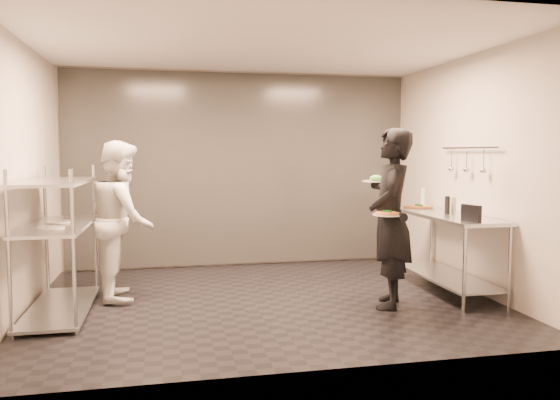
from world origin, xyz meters
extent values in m
cube|color=black|center=(0.00, 0.00, 0.00)|extent=(5.00, 4.00, 0.00)
cube|color=silver|center=(0.00, 0.00, 2.80)|extent=(5.00, 4.00, 0.00)
cube|color=#B3ACA0|center=(0.00, 2.00, 1.40)|extent=(5.00, 0.00, 2.80)
cube|color=#B3ACA0|center=(0.00, -2.00, 1.40)|extent=(5.00, 0.00, 2.80)
cube|color=#B3ACA0|center=(-2.50, 0.00, 1.40)|extent=(0.00, 4.00, 2.80)
cube|color=#B3ACA0|center=(2.50, 0.00, 1.40)|extent=(0.00, 4.00, 2.80)
cube|color=white|center=(0.00, 1.97, 1.40)|extent=(4.90, 0.04, 2.74)
cylinder|color=#AEB0B5|center=(-2.42, -0.77, 0.75)|extent=(0.04, 0.04, 1.50)
cylinder|color=#AEB0B5|center=(-2.42, 0.77, 0.75)|extent=(0.04, 0.04, 1.50)
cylinder|color=#AEB0B5|center=(-1.88, -0.77, 0.75)|extent=(0.04, 0.04, 1.50)
cylinder|color=#AEB0B5|center=(-1.88, 0.77, 0.75)|extent=(0.04, 0.04, 1.50)
cube|color=#B4B9BE|center=(-2.15, 0.00, 0.05)|extent=(0.60, 1.60, 0.03)
cube|color=#B4B9BE|center=(-2.15, 0.00, 0.90)|extent=(0.60, 1.60, 0.03)
cube|color=#B4B9BE|center=(-2.15, 0.00, 1.35)|extent=(0.60, 1.60, 0.03)
cylinder|color=silver|center=(-2.15, -0.35, 0.93)|extent=(0.26, 0.26, 0.01)
cylinder|color=silver|center=(-2.15, 0.10, 0.93)|extent=(0.26, 0.26, 0.01)
cylinder|color=#AEB0B5|center=(1.92, -0.86, 0.45)|extent=(0.04, 0.04, 0.90)
cylinder|color=#AEB0B5|center=(1.92, 0.86, 0.45)|extent=(0.04, 0.04, 0.90)
cylinder|color=#AEB0B5|center=(2.44, -0.86, 0.45)|extent=(0.04, 0.04, 0.90)
cylinder|color=#AEB0B5|center=(2.44, 0.86, 0.45)|extent=(0.04, 0.04, 0.90)
cube|color=#B4B9BE|center=(2.18, 0.00, 0.18)|extent=(0.57, 1.71, 0.03)
cube|color=#B4B9BE|center=(2.18, 0.00, 0.90)|extent=(0.60, 1.80, 0.04)
cylinder|color=#AEB0B5|center=(2.44, 0.00, 1.70)|extent=(0.02, 1.20, 0.02)
cylinder|color=#AEB0B5|center=(2.42, -0.35, 1.57)|extent=(0.01, 0.01, 0.22)
sphere|color=#AEB0B5|center=(2.42, -0.35, 1.44)|extent=(0.07, 0.07, 0.07)
cylinder|color=#AEB0B5|center=(2.42, 0.00, 1.57)|extent=(0.01, 0.01, 0.22)
sphere|color=#AEB0B5|center=(2.42, 0.00, 1.44)|extent=(0.07, 0.07, 0.07)
cylinder|color=#AEB0B5|center=(2.42, 0.35, 1.57)|extent=(0.01, 0.01, 0.22)
sphere|color=#AEB0B5|center=(2.42, 0.35, 1.44)|extent=(0.07, 0.07, 0.07)
imported|color=black|center=(1.26, -0.49, 0.95)|extent=(0.69, 0.82, 1.90)
imported|color=silver|center=(-1.55, 0.48, 0.89)|extent=(0.73, 0.91, 1.78)
cylinder|color=silver|center=(1.14, -0.71, 1.02)|extent=(0.31, 0.31, 0.01)
cylinder|color=#A5663B|center=(1.14, -0.71, 1.03)|extent=(0.27, 0.27, 0.02)
cylinder|color=#BE4C19|center=(1.14, -0.71, 1.04)|extent=(0.24, 0.24, 0.01)
sphere|color=#165A14|center=(1.14, -0.71, 1.05)|extent=(0.04, 0.04, 0.04)
cylinder|color=silver|center=(1.47, -0.72, 1.07)|extent=(0.33, 0.33, 0.01)
cylinder|color=#A5663B|center=(1.47, -0.72, 1.08)|extent=(0.29, 0.29, 0.02)
cylinder|color=#BE4C19|center=(1.47, -0.72, 1.09)|extent=(0.26, 0.26, 0.01)
sphere|color=#165A14|center=(1.47, -0.72, 1.10)|extent=(0.04, 0.04, 0.04)
cylinder|color=silver|center=(1.21, -0.20, 1.33)|extent=(0.31, 0.31, 0.01)
ellipsoid|color=#1F6419|center=(1.21, -0.20, 1.36)|extent=(0.13, 0.13, 0.07)
cube|color=black|center=(2.06, -0.72, 1.01)|extent=(0.10, 0.26, 0.18)
cylinder|color=gray|center=(2.18, 0.59, 1.06)|extent=(0.08, 0.08, 0.27)
cylinder|color=gray|center=(2.30, 0.06, 1.02)|extent=(0.06, 0.06, 0.19)
cylinder|color=black|center=(2.20, 0.03, 1.02)|extent=(0.06, 0.06, 0.21)
camera|label=1|loc=(-1.06, -5.86, 1.65)|focal=35.00mm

